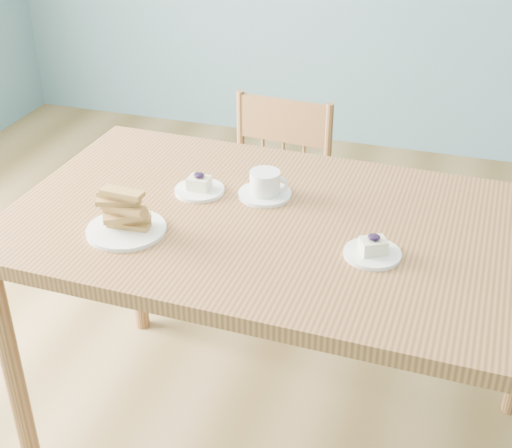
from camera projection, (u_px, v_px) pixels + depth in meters
name	position (u px, v px, depth m)	size (l,w,h in m)	color
room	(307.00, 45.00, 1.67)	(5.01, 5.01, 2.71)	olive
dining_table	(288.00, 247.00, 2.01)	(1.59, 0.94, 0.84)	#A2673D
dining_chair	(271.00, 212.00, 2.81)	(0.43, 0.41, 0.88)	#A2673D
cheesecake_plate_near	(373.00, 250.00, 1.81)	(0.15, 0.15, 0.06)	white
cheesecake_plate_far	(199.00, 187.00, 2.11)	(0.15, 0.15, 0.06)	white
coffee_cup	(265.00, 186.00, 2.08)	(0.16, 0.16, 0.08)	white
biscotti_plate	(125.00, 217.00, 1.90)	(0.22, 0.22, 0.13)	white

